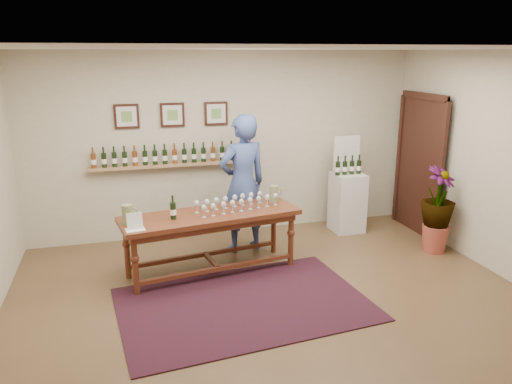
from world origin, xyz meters
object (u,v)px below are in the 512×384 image
object	(u,v)px
tasting_table	(211,222)
display_pedestal	(347,202)
person	(243,184)
potted_plant	(438,210)

from	to	relation	value
tasting_table	display_pedestal	xyz separation A→B (m)	(2.38, 0.97, -0.21)
person	tasting_table	bearing A→B (deg)	34.15
display_pedestal	person	bearing A→B (deg)	-169.84
display_pedestal	person	xyz separation A→B (m)	(-1.79, -0.32, 0.51)
tasting_table	person	xyz separation A→B (m)	(0.59, 0.65, 0.30)
display_pedestal	potted_plant	bearing A→B (deg)	-54.35
tasting_table	person	size ratio (longest dim) A/B	1.19
potted_plant	person	bearing A→B (deg)	162.38
display_pedestal	person	world-z (taller)	person
tasting_table	person	bearing A→B (deg)	38.78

